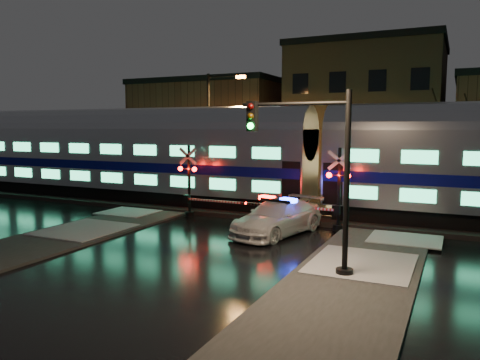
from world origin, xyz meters
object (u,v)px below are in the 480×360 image
Objects in this scene: crossing_signal_right at (331,197)px; streetlight at (212,127)px; crossing_signal_left at (194,188)px; police_car at (277,217)px; traffic_light at (317,178)px.

crossing_signal_right is 12.55m from streetlight.
crossing_signal_right is 1.01× the size of crossing_signal_left.
traffic_light reaches higher than police_car.
crossing_signal_left is at bearing 154.15° from traffic_light.
streetlight is at bearing 110.42° from crossing_signal_left.
crossing_signal_right reaches higher than crossing_signal_left.
traffic_light is at bearing -43.24° from police_car.
streetlight reaches higher than crossing_signal_right.
crossing_signal_right is at bearing 112.07° from traffic_light.
traffic_light is (3.28, -4.98, 2.48)m from police_car.
crossing_signal_left is (-7.59, -0.00, -0.01)m from crossing_signal_right.
streetlight is (-2.49, 6.70, 3.30)m from crossing_signal_left.
streetlight is (-11.33, 13.48, 1.67)m from traffic_light.
police_car is 2.85m from crossing_signal_right.
police_car is 1.04× the size of crossing_signal_left.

